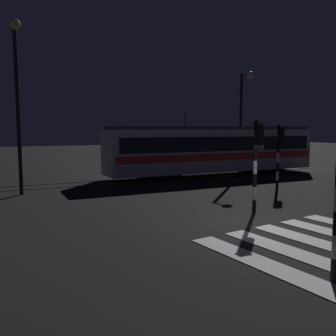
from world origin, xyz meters
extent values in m
plane|color=black|center=(0.00, 0.00, 0.00)|extent=(120.00, 120.00, 0.00)
cube|color=#59595E|center=(0.00, 10.30, 0.01)|extent=(80.00, 0.12, 0.03)
cube|color=#59595E|center=(0.00, 11.74, 0.01)|extent=(80.00, 0.12, 0.03)
cube|color=silver|center=(-2.39, -2.95, 0.01)|extent=(1.30, 4.69, 0.02)
cube|color=silver|center=(-1.19, -2.80, 0.01)|extent=(1.30, 4.69, 0.02)
cube|color=silver|center=(0.00, -2.64, 0.01)|extent=(1.30, 4.69, 0.02)
cylinder|color=black|center=(5.10, 4.94, 0.23)|extent=(0.14, 0.14, 0.47)
cylinder|color=white|center=(5.10, 4.94, 0.70)|extent=(0.14, 0.14, 0.47)
cylinder|color=black|center=(5.10, 4.94, 1.17)|extent=(0.14, 0.14, 0.47)
cylinder|color=white|center=(5.10, 4.94, 1.64)|extent=(0.14, 0.14, 0.47)
cylinder|color=black|center=(5.10, 4.94, 2.11)|extent=(0.14, 0.14, 0.47)
cylinder|color=white|center=(5.10, 4.94, 2.58)|extent=(0.14, 0.14, 0.47)
cylinder|color=black|center=(5.10, 4.94, 3.05)|extent=(0.14, 0.14, 0.47)
cube|color=black|center=(5.10, 4.77, 2.68)|extent=(0.28, 0.20, 0.90)
sphere|color=black|center=(5.10, 4.66, 2.96)|extent=(0.14, 0.14, 0.14)
sphere|color=black|center=(5.10, 4.66, 2.68)|extent=(0.14, 0.14, 0.14)
sphere|color=black|center=(5.10, 4.66, 2.40)|extent=(0.14, 0.14, 0.14)
cube|color=black|center=(5.10, 4.77, 3.17)|extent=(0.36, 0.24, 0.04)
cylinder|color=black|center=(-1.74, -4.25, 0.24)|extent=(0.14, 0.14, 0.48)
cylinder|color=white|center=(-1.74, -4.25, 0.73)|extent=(0.14, 0.14, 0.48)
cylinder|color=black|center=(0.68, 1.27, 0.24)|extent=(0.14, 0.14, 0.48)
cylinder|color=white|center=(0.68, 1.27, 0.72)|extent=(0.14, 0.14, 0.48)
cylinder|color=black|center=(0.68, 1.27, 1.21)|extent=(0.14, 0.14, 0.48)
cylinder|color=white|center=(0.68, 1.27, 1.69)|extent=(0.14, 0.14, 0.48)
cylinder|color=black|center=(0.68, 1.27, 2.17)|extent=(0.14, 0.14, 0.48)
cylinder|color=white|center=(0.68, 1.27, 2.66)|extent=(0.14, 0.14, 0.48)
cylinder|color=black|center=(0.68, 1.27, 3.14)|extent=(0.14, 0.14, 0.48)
cube|color=black|center=(0.68, 1.10, 2.78)|extent=(0.28, 0.20, 0.90)
sphere|color=black|center=(0.68, 0.99, 3.06)|extent=(0.14, 0.14, 0.14)
sphere|color=black|center=(0.68, 0.99, 2.78)|extent=(0.14, 0.14, 0.14)
sphere|color=black|center=(0.68, 0.99, 2.50)|extent=(0.14, 0.14, 0.14)
cube|color=black|center=(0.68, 1.10, 3.27)|extent=(0.36, 0.24, 0.04)
cylinder|color=black|center=(-6.82, 8.99, 3.86)|extent=(0.18, 0.18, 7.71)
cylinder|color=black|center=(-6.82, 8.54, 7.61)|extent=(0.10, 0.90, 0.10)
sphere|color=#F9E08C|center=(-6.82, 8.09, 7.53)|extent=(0.44, 0.44, 0.44)
cylinder|color=black|center=(6.58, 10.08, 3.29)|extent=(0.18, 0.18, 6.58)
cylinder|color=black|center=(6.58, 9.63, 6.48)|extent=(0.10, 0.90, 0.10)
sphere|color=#F9E08C|center=(6.58, 9.18, 6.40)|extent=(0.44, 0.44, 0.44)
cube|color=silver|center=(5.17, 11.02, 1.70)|extent=(14.57, 2.50, 2.70)
cube|color=red|center=(5.17, 9.75, 1.35)|extent=(14.28, 0.04, 0.44)
cube|color=red|center=(5.17, 12.29, 1.35)|extent=(14.28, 0.04, 0.44)
cube|color=black|center=(5.17, 9.75, 2.15)|extent=(13.85, 0.03, 0.90)
cube|color=#4C4C51|center=(5.17, 11.02, 3.15)|extent=(14.28, 2.30, 0.20)
cylinder|color=#262628|center=(2.98, 11.02, 3.65)|extent=(0.08, 0.08, 1.00)
cube|color=black|center=(9.18, 11.02, 0.17)|extent=(2.20, 2.00, 0.35)
cube|color=black|center=(1.16, 11.02, 0.17)|extent=(2.20, 2.00, 0.35)
sphere|color=#F9F2CC|center=(12.51, 11.02, 1.30)|extent=(0.24, 0.24, 0.24)
camera|label=1|loc=(-7.76, -9.13, 3.07)|focal=38.52mm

